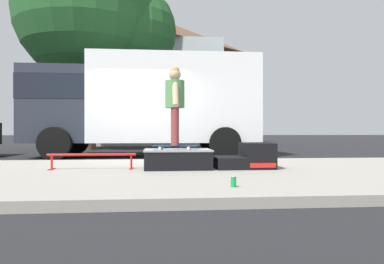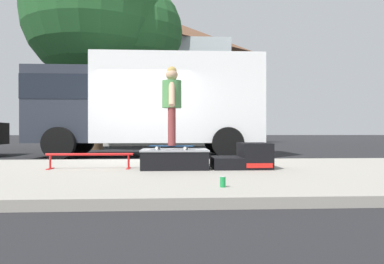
{
  "view_description": "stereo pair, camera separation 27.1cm",
  "coord_description": "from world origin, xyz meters",
  "px_view_note": "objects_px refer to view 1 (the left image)",
  "views": [
    {
      "loc": [
        0.48,
        -8.97,
        0.77
      ],
      "look_at": [
        1.2,
        -1.14,
        0.76
      ],
      "focal_mm": 33.43,
      "sensor_mm": 36.0,
      "label": 1
    },
    {
      "loc": [
        0.75,
        -8.99,
        0.77
      ],
      "look_at": [
        1.2,
        -1.14,
        0.76
      ],
      "focal_mm": 33.43,
      "sensor_mm": 36.0,
      "label": 2
    }
  ],
  "objects_px": {
    "soda_can": "(233,182)",
    "box_truck": "(143,102)",
    "skater_kid": "(175,99)",
    "kicker_ramp": "(248,158)",
    "skate_box": "(178,158)",
    "grind_rail": "(92,157)",
    "skateboard": "(175,146)",
    "street_tree_main": "(98,17)"
  },
  "relations": [
    {
      "from": "skate_box",
      "to": "street_tree_main",
      "type": "relative_size",
      "value": 0.13
    },
    {
      "from": "skateboard",
      "to": "skater_kid",
      "type": "distance_m",
      "value": 0.83
    },
    {
      "from": "skate_box",
      "to": "grind_rail",
      "type": "xyz_separation_m",
      "value": [
        -1.49,
        0.05,
        0.02
      ]
    },
    {
      "from": "box_truck",
      "to": "street_tree_main",
      "type": "distance_m",
      "value": 6.24
    },
    {
      "from": "box_truck",
      "to": "street_tree_main",
      "type": "height_order",
      "value": "street_tree_main"
    },
    {
      "from": "skate_box",
      "to": "skateboard",
      "type": "xyz_separation_m",
      "value": [
        -0.05,
        -0.01,
        0.21
      ]
    },
    {
      "from": "grind_rail",
      "to": "soda_can",
      "type": "height_order",
      "value": "grind_rail"
    },
    {
      "from": "grind_rail",
      "to": "street_tree_main",
      "type": "xyz_separation_m",
      "value": [
        -1.44,
        9.19,
        5.35
      ]
    },
    {
      "from": "kicker_ramp",
      "to": "soda_can",
      "type": "height_order",
      "value": "kicker_ramp"
    },
    {
      "from": "grind_rail",
      "to": "kicker_ramp",
      "type": "bearing_deg",
      "value": -1.0
    },
    {
      "from": "skate_box",
      "to": "skater_kid",
      "type": "bearing_deg",
      "value": -165.3
    },
    {
      "from": "soda_can",
      "to": "box_truck",
      "type": "bearing_deg",
      "value": 101.1
    },
    {
      "from": "skater_kid",
      "to": "box_truck",
      "type": "relative_size",
      "value": 0.2
    },
    {
      "from": "skater_kid",
      "to": "soda_can",
      "type": "height_order",
      "value": "skater_kid"
    },
    {
      "from": "skateboard",
      "to": "skater_kid",
      "type": "xyz_separation_m",
      "value": [
        0.0,
        0.0,
        0.83
      ]
    },
    {
      "from": "kicker_ramp",
      "to": "box_truck",
      "type": "xyz_separation_m",
      "value": [
        -2.1,
        4.9,
        1.39
      ]
    },
    {
      "from": "soda_can",
      "to": "street_tree_main",
      "type": "relative_size",
      "value": 0.01
    },
    {
      "from": "kicker_ramp",
      "to": "skateboard",
      "type": "xyz_separation_m",
      "value": [
        -1.31,
        -0.01,
        0.21
      ]
    },
    {
      "from": "skateboard",
      "to": "street_tree_main",
      "type": "relative_size",
      "value": 0.09
    },
    {
      "from": "skate_box",
      "to": "street_tree_main",
      "type": "xyz_separation_m",
      "value": [
        -2.92,
        9.24,
        5.37
      ]
    },
    {
      "from": "kicker_ramp",
      "to": "skate_box",
      "type": "bearing_deg",
      "value": 179.98
    },
    {
      "from": "grind_rail",
      "to": "street_tree_main",
      "type": "relative_size",
      "value": 0.17
    },
    {
      "from": "kicker_ramp",
      "to": "skateboard",
      "type": "bearing_deg",
      "value": -179.46
    },
    {
      "from": "soda_can",
      "to": "street_tree_main",
      "type": "xyz_separation_m",
      "value": [
        -3.47,
        11.38,
        5.49
      ]
    },
    {
      "from": "skater_kid",
      "to": "kicker_ramp",
      "type": "bearing_deg",
      "value": 0.54
    },
    {
      "from": "skate_box",
      "to": "kicker_ramp",
      "type": "xyz_separation_m",
      "value": [
        1.27,
        -0.0,
        0.0
      ]
    },
    {
      "from": "skater_kid",
      "to": "street_tree_main",
      "type": "distance_m",
      "value": 10.61
    },
    {
      "from": "kicker_ramp",
      "to": "soda_can",
      "type": "distance_m",
      "value": 2.26
    },
    {
      "from": "soda_can",
      "to": "grind_rail",
      "type": "bearing_deg",
      "value": 132.93
    },
    {
      "from": "skateboard",
      "to": "box_truck",
      "type": "bearing_deg",
      "value": 99.08
    },
    {
      "from": "skater_kid",
      "to": "box_truck",
      "type": "xyz_separation_m",
      "value": [
        -0.79,
        4.91,
        0.36
      ]
    },
    {
      "from": "skate_box",
      "to": "grind_rail",
      "type": "relative_size",
      "value": 0.77
    },
    {
      "from": "grind_rail",
      "to": "skateboard",
      "type": "height_order",
      "value": "skateboard"
    },
    {
      "from": "kicker_ramp",
      "to": "skater_kid",
      "type": "distance_m",
      "value": 1.68
    },
    {
      "from": "skater_kid",
      "to": "soda_can",
      "type": "distance_m",
      "value": 2.49
    },
    {
      "from": "skateboard",
      "to": "skater_kid",
      "type": "relative_size",
      "value": 0.58
    },
    {
      "from": "skater_kid",
      "to": "soda_can",
      "type": "relative_size",
      "value": 11.01
    },
    {
      "from": "skateboard",
      "to": "soda_can",
      "type": "height_order",
      "value": "skateboard"
    },
    {
      "from": "skateboard",
      "to": "skater_kid",
      "type": "bearing_deg",
      "value": 0.0
    },
    {
      "from": "skate_box",
      "to": "kicker_ramp",
      "type": "distance_m",
      "value": 1.27
    },
    {
      "from": "skate_box",
      "to": "skateboard",
      "type": "bearing_deg",
      "value": -165.3
    },
    {
      "from": "skateboard",
      "to": "box_truck",
      "type": "relative_size",
      "value": 0.12
    }
  ]
}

